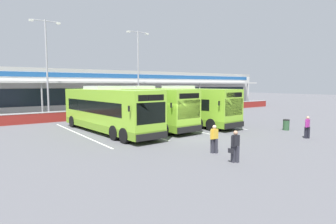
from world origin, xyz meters
name	(u,v)px	position (x,y,z in m)	size (l,w,h in m)	color
ground_plane	(188,137)	(0.00, 0.00, 0.00)	(200.00, 200.00, 0.00)	#56565B
terminal_building	(75,90)	(0.00, 26.91, 3.01)	(70.00, 13.00, 6.00)	silver
red_barrier_wall	(109,113)	(0.00, 14.50, 0.56)	(60.00, 0.40, 1.10)	maroon
coach_bus_leftmost	(108,111)	(-4.10, 5.27, 1.79)	(3.57, 12.29, 3.78)	#8CC633
coach_bus_left_centre	(144,108)	(-0.24, 6.07, 1.79)	(3.57, 12.29, 3.78)	#8CC633
coach_bus_centre	(184,106)	(4.14, 5.54, 1.79)	(3.57, 12.29, 3.78)	#8CC633
bay_stripe_far_west	(78,134)	(-6.30, 6.00, 0.00)	(0.14, 13.00, 0.01)	silver
bay_stripe_west	(126,129)	(-2.10, 6.00, 0.00)	(0.14, 13.00, 0.01)	silver
bay_stripe_mid_west	(165,125)	(2.10, 6.00, 0.00)	(0.14, 13.00, 0.01)	silver
bay_stripe_centre	(197,122)	(6.30, 6.00, 0.00)	(0.14, 13.00, 0.01)	silver
pedestrian_with_handbag	(235,146)	(-2.59, -6.78, 0.86)	(0.62, 0.33, 1.62)	#33333D
pedestrian_in_dark_coat	(307,126)	(6.59, -5.59, 0.87)	(0.54, 0.29, 1.62)	black
pedestrian_child	(214,138)	(-2.05, -4.79, 0.87)	(0.53, 0.31, 1.62)	#33333D
lamp_post_west	(47,63)	(-5.91, 17.49, 6.29)	(3.24, 0.28, 11.00)	#9E9EA3
lamp_post_centre	(138,67)	(5.63, 17.28, 6.29)	(3.24, 0.28, 11.00)	#9E9EA3
litter_bin	(286,125)	(8.76, -2.61, 0.47)	(0.54, 0.54, 0.93)	#2D5133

